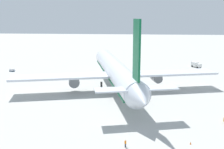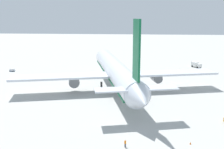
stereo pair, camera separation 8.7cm
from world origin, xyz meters
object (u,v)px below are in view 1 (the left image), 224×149
(baggage_cart_1, at_px, (12,70))
(airliner, at_px, (116,71))
(ground_worker_4, at_px, (125,143))
(ground_worker_3, at_px, (179,70))
(traffic_cone_0, at_px, (191,143))
(service_truck_2, at_px, (196,65))

(baggage_cart_1, bearing_deg, airliner, -117.37)
(airliner, height_order, baggage_cart_1, airliner)
(ground_worker_4, bearing_deg, ground_worker_3, -15.78)
(ground_worker_4, distance_m, traffic_cone_0, 14.04)
(airliner, distance_m, ground_worker_4, 45.52)
(airliner, xyz_separation_m, service_truck_2, (46.98, -38.83, -5.43))
(airliner, xyz_separation_m, ground_worker_4, (-44.73, -5.78, -6.16))
(airliner, distance_m, traffic_cone_0, 46.95)
(airliner, relative_size, service_truck_2, 13.29)
(airliner, relative_size, ground_worker_4, 48.95)
(ground_worker_3, bearing_deg, traffic_cone_0, 173.59)
(ground_worker_4, bearing_deg, service_truck_2, -19.82)
(service_truck_2, xyz_separation_m, traffic_cone_0, (-89.12, 19.26, -1.27))
(ground_worker_4, xyz_separation_m, traffic_cone_0, (2.59, -13.79, -0.54))
(airliner, bearing_deg, ground_worker_3, -39.19)
(service_truck_2, distance_m, ground_worker_3, 16.35)
(airliner, distance_m, baggage_cart_1, 60.52)
(service_truck_2, xyz_separation_m, ground_worker_4, (-91.71, 33.05, -0.73))
(service_truck_2, relative_size, traffic_cone_0, 10.81)
(baggage_cart_1, relative_size, ground_worker_3, 1.93)
(ground_worker_3, distance_m, ground_worker_4, 82.42)
(service_truck_2, relative_size, baggage_cart_1, 1.86)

